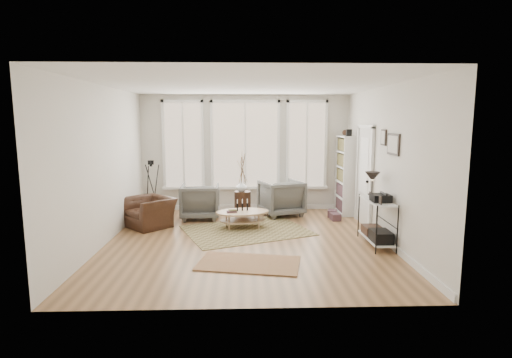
{
  "coord_description": "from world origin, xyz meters",
  "views": [
    {
      "loc": [
        -0.06,
        -7.32,
        2.26
      ],
      "look_at": [
        0.2,
        0.6,
        1.1
      ],
      "focal_mm": 28.0,
      "sensor_mm": 36.0,
      "label": 1
    }
  ],
  "objects_px": {
    "armchair_right": "(281,198)",
    "accent_chair": "(149,212)",
    "low_shelf": "(377,217)",
    "coffee_table": "(242,215)",
    "side_table": "(242,183)",
    "armchair_left": "(200,201)",
    "bookcase": "(345,175)"
  },
  "relations": [
    {
      "from": "armchair_left",
      "to": "armchair_right",
      "type": "distance_m",
      "value": 1.93
    },
    {
      "from": "bookcase",
      "to": "armchair_right",
      "type": "xyz_separation_m",
      "value": [
        -1.58,
        -0.15,
        -0.53
      ]
    },
    {
      "from": "bookcase",
      "to": "accent_chair",
      "type": "height_order",
      "value": "bookcase"
    },
    {
      "from": "low_shelf",
      "to": "armchair_right",
      "type": "relative_size",
      "value": 1.39
    },
    {
      "from": "bookcase",
      "to": "armchair_left",
      "type": "distance_m",
      "value": 3.56
    },
    {
      "from": "armchair_right",
      "to": "side_table",
      "type": "bearing_deg",
      "value": -17.0
    },
    {
      "from": "armchair_left",
      "to": "armchair_right",
      "type": "height_order",
      "value": "armchair_right"
    },
    {
      "from": "low_shelf",
      "to": "armchair_right",
      "type": "height_order",
      "value": "low_shelf"
    },
    {
      "from": "side_table",
      "to": "accent_chair",
      "type": "distance_m",
      "value": 2.26
    },
    {
      "from": "armchair_left",
      "to": "side_table",
      "type": "bearing_deg",
      "value": -168.41
    },
    {
      "from": "low_shelf",
      "to": "accent_chair",
      "type": "distance_m",
      "value": 4.69
    },
    {
      "from": "armchair_left",
      "to": "side_table",
      "type": "distance_m",
      "value": 1.08
    },
    {
      "from": "low_shelf",
      "to": "side_table",
      "type": "relative_size",
      "value": 0.79
    },
    {
      "from": "low_shelf",
      "to": "side_table",
      "type": "bearing_deg",
      "value": 136.29
    },
    {
      "from": "armchair_left",
      "to": "accent_chair",
      "type": "height_order",
      "value": "armchair_left"
    },
    {
      "from": "low_shelf",
      "to": "armchair_left",
      "type": "relative_size",
      "value": 1.46
    },
    {
      "from": "armchair_left",
      "to": "bookcase",
      "type": "bearing_deg",
      "value": -175.05
    },
    {
      "from": "armchair_right",
      "to": "accent_chair",
      "type": "distance_m",
      "value": 3.09
    },
    {
      "from": "low_shelf",
      "to": "bookcase",
      "type": "bearing_deg",
      "value": 88.72
    },
    {
      "from": "armchair_right",
      "to": "accent_chair",
      "type": "xyz_separation_m",
      "value": [
        -2.94,
        -0.94,
        -0.11
      ]
    },
    {
      "from": "coffee_table",
      "to": "accent_chair",
      "type": "relative_size",
      "value": 1.28
    },
    {
      "from": "bookcase",
      "to": "armchair_left",
      "type": "height_order",
      "value": "bookcase"
    },
    {
      "from": "bookcase",
      "to": "low_shelf",
      "type": "bearing_deg",
      "value": -91.28
    },
    {
      "from": "bookcase",
      "to": "accent_chair",
      "type": "xyz_separation_m",
      "value": [
        -4.52,
        -1.09,
        -0.64
      ]
    },
    {
      "from": "bookcase",
      "to": "low_shelf",
      "type": "distance_m",
      "value": 2.56
    },
    {
      "from": "armchair_right",
      "to": "armchair_left",
      "type": "bearing_deg",
      "value": -10.86
    },
    {
      "from": "coffee_table",
      "to": "side_table",
      "type": "height_order",
      "value": "side_table"
    },
    {
      "from": "accent_chair",
      "to": "low_shelf",
      "type": "bearing_deg",
      "value": 27.35
    },
    {
      "from": "armchair_right",
      "to": "accent_chair",
      "type": "height_order",
      "value": "armchair_right"
    },
    {
      "from": "bookcase",
      "to": "coffee_table",
      "type": "xyz_separation_m",
      "value": [
        -2.52,
        -1.27,
        -0.68
      ]
    },
    {
      "from": "armchair_left",
      "to": "accent_chair",
      "type": "distance_m",
      "value": 1.23
    },
    {
      "from": "accent_chair",
      "to": "bookcase",
      "type": "bearing_deg",
      "value": 58.67
    }
  ]
}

